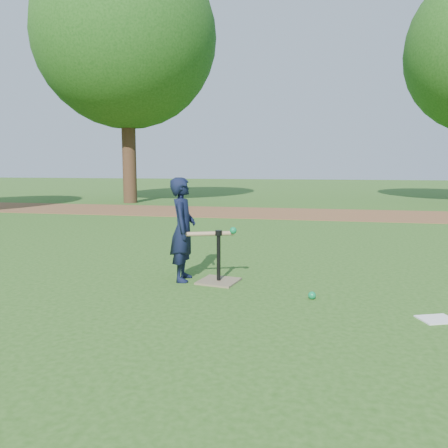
# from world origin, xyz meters

# --- Properties ---
(ground) EXTENTS (80.00, 80.00, 0.00)m
(ground) POSITION_xyz_m (0.00, 0.00, 0.00)
(ground) COLOR #285116
(ground) RESTS_ON ground
(dirt_strip) EXTENTS (24.00, 3.00, 0.01)m
(dirt_strip) POSITION_xyz_m (0.00, 7.50, 0.01)
(dirt_strip) COLOR brown
(dirt_strip) RESTS_ON ground
(child) EXTENTS (0.35, 0.48, 1.22)m
(child) POSITION_xyz_m (-0.76, -0.16, 0.61)
(child) COLOR black
(child) RESTS_ON ground
(wiffle_ball_ground) EXTENTS (0.08, 0.08, 0.08)m
(wiffle_ball_ground) POSITION_xyz_m (0.75, -0.61, 0.04)
(wiffle_ball_ground) COLOR #0B7E44
(wiffle_ball_ground) RESTS_ON ground
(clipboard) EXTENTS (0.36, 0.33, 0.01)m
(clipboard) POSITION_xyz_m (1.85, -0.99, 0.01)
(clipboard) COLOR white
(clipboard) RESTS_ON ground
(batting_tee) EXTENTS (0.50, 0.50, 0.61)m
(batting_tee) POSITION_xyz_m (-0.33, -0.16, 0.11)
(batting_tee) COLOR #78684C
(batting_tee) RESTS_ON ground
(swing_action) EXTENTS (0.66, 0.27, 0.12)m
(swing_action) POSITION_xyz_m (-0.42, -0.18, 0.58)
(swing_action) COLOR tan
(swing_action) RESTS_ON ground
(tree_left) EXTENTS (6.40, 6.40, 9.08)m
(tree_left) POSITION_xyz_m (-6.00, 10.00, 5.87)
(tree_left) COLOR #382316
(tree_left) RESTS_ON ground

